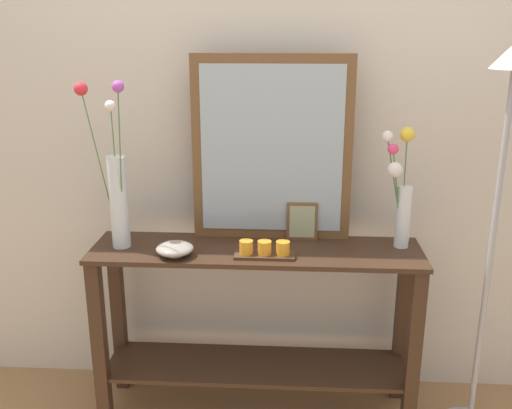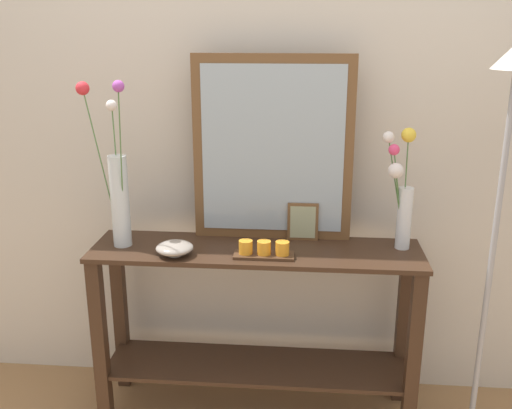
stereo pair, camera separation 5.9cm
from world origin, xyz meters
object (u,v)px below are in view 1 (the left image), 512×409
Objects in this scene: tall_vase_left at (116,189)px; mirror_leaning at (272,149)px; candle_tray at (265,250)px; vase_right at (401,191)px; console_table at (256,314)px; floor_lamp at (500,184)px; picture_frame_small at (302,221)px; decorative_bowl at (175,249)px.

mirror_leaning is at bearing 13.64° from tall_vase_left.
vase_right is at bearing 14.96° from candle_tray.
vase_right is at bearing 6.10° from console_table.
tall_vase_left is (-0.63, -0.15, -0.14)m from mirror_leaning.
tall_vase_left is 0.43× the size of floor_lamp.
picture_frame_small is (0.77, 0.13, -0.17)m from tall_vase_left.
console_table is 1.98× the size of tall_vase_left.
mirror_leaning is 0.56m from vase_right.
console_table is 1.76× the size of mirror_leaning.
decorative_bowl is at bearing -179.18° from floor_lamp.
console_table is 0.85× the size of floor_lamp.
tall_vase_left is at bearing -179.19° from console_table.
vase_right reaches higher than console_table.
decorative_bowl reaches higher than console_table.
tall_vase_left reaches higher than picture_frame_small.
floor_lamp is at bearing 0.82° from decorative_bowl.
vase_right is 3.30× the size of decorative_bowl.
picture_frame_small reaches higher than console_table.
candle_tray is 1.60× the size of decorative_bowl.
vase_right is at bearing -8.39° from picture_frame_small.
tall_vase_left is at bearing 177.24° from floor_lamp.
console_table is 0.72m from mirror_leaning.
vase_right is (0.59, 0.06, 0.55)m from console_table.
floor_lamp is (0.34, -0.14, 0.08)m from vase_right.
candle_tray is at bearing -64.90° from console_table.
console_table is at bearing -173.90° from vase_right.
picture_frame_small is at bearing 171.61° from vase_right.
floor_lamp reaches higher than decorative_bowl.
floor_lamp is at bearing -4.94° from console_table.
tall_vase_left is 4.20× the size of picture_frame_small.
console_table is 2.75× the size of vase_right.
candle_tray reaches higher than console_table.
floor_lamp is (0.93, -0.08, 0.62)m from console_table.
tall_vase_left is at bearing -170.33° from picture_frame_small.
floor_lamp is (1.51, -0.07, 0.06)m from tall_vase_left.
candle_tray is (-0.02, -0.23, -0.37)m from mirror_leaning.
console_table is 0.48m from decorative_bowl.
vase_right reaches higher than picture_frame_small.
mirror_leaning reaches higher than decorative_bowl.
candle_tray is at bearing -179.75° from floor_lamp.
candle_tray is 0.26m from picture_frame_small.
console_table is 0.81m from vase_right.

